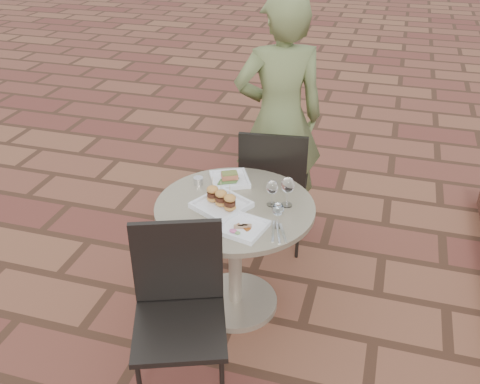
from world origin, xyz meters
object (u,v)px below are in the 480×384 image
(cafe_table, at_px, (235,241))
(diner, at_px, (279,120))
(chair_far, at_px, (273,180))
(plate_sliders, at_px, (221,202))
(plate_salmon, at_px, (230,179))
(chair_near, at_px, (179,299))
(plate_tuna, at_px, (243,227))

(cafe_table, bearing_deg, diner, 87.86)
(cafe_table, xyz_separation_m, chair_far, (0.07, 0.65, 0.07))
(cafe_table, relative_size, diner, 0.52)
(diner, distance_m, plate_sliders, 1.00)
(plate_salmon, xyz_separation_m, plate_sliders, (0.04, -0.29, 0.02))
(cafe_table, height_order, chair_far, chair_far)
(chair_near, relative_size, plate_salmon, 3.14)
(plate_salmon, bearing_deg, chair_near, -89.07)
(cafe_table, relative_size, chair_near, 0.97)
(plate_tuna, bearing_deg, diner, 93.55)
(chair_far, bearing_deg, plate_tuna, 85.50)
(chair_far, relative_size, plate_tuna, 3.49)
(plate_salmon, bearing_deg, diner, 78.34)
(plate_tuna, bearing_deg, chair_near, -116.32)
(plate_sliders, bearing_deg, chair_far, 78.76)
(diner, height_order, plate_tuna, diner)
(chair_near, height_order, plate_sliders, chair_near)
(chair_near, bearing_deg, plate_sliders, 66.11)
(plate_sliders, relative_size, plate_tuna, 1.32)
(chair_far, relative_size, diner, 0.54)
(diner, distance_m, plate_tuna, 1.17)
(plate_sliders, height_order, plate_tuna, plate_sliders)
(cafe_table, bearing_deg, chair_near, -98.57)
(chair_near, bearing_deg, plate_tuna, 42.68)
(chair_far, bearing_deg, cafe_table, 76.84)
(chair_far, height_order, plate_tuna, chair_far)
(cafe_table, xyz_separation_m, chair_near, (-0.09, -0.63, 0.07))
(chair_near, bearing_deg, plate_salmon, 69.93)
(cafe_table, distance_m, plate_tuna, 0.36)
(diner, bearing_deg, plate_salmon, 53.42)
(diner, bearing_deg, plate_sliders, 59.29)
(plate_salmon, relative_size, plate_sliders, 0.84)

